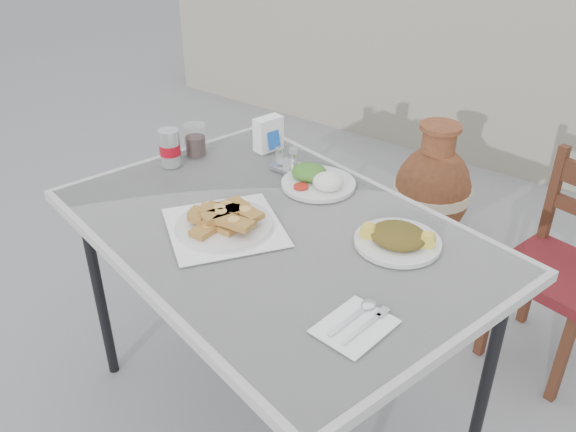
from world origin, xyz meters
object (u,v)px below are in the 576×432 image
Objects in this scene: soda_can at (170,148)px; terracotta_urn at (432,192)px; cola_glass at (195,142)px; chair at (563,266)px; cafe_table at (274,241)px; salad_rice_plate at (318,179)px; salad_chopped_plate at (398,238)px; condiment_caddy at (289,163)px; napkin_holder at (268,134)px; pide_plate at (224,219)px.

soda_can is 1.49m from terracotta_urn.
chair is at bearing 28.96° from cola_glass.
salad_rice_plate is at bearing 97.52° from cafe_table.
cola_glass is at bearing 85.80° from soda_can.
salad_chopped_plate is 2.13× the size of condiment_caddy.
soda_can is 1.14× the size of condiment_caddy.
soda_can is 0.38m from napkin_holder.
salad_chopped_plate reaches higher than terracotta_urn.
salad_rice_plate reaches higher than salad_chopped_plate.
salad_rice_plate reaches higher than cafe_table.
cola_glass is at bearing -172.57° from salad_rice_plate.
soda_can reaches higher than cafe_table.
napkin_holder is 0.19m from condiment_caddy.
napkin_holder is 1.09× the size of condiment_caddy.
pide_plate reaches higher than salad_rice_plate.
napkin_holder is 0.19× the size of terracotta_urn.
soda_can is 0.44m from condiment_caddy.
salad_chopped_plate is 0.37× the size of terracotta_urn.
cola_glass is (-0.91, 0.10, 0.03)m from salad_chopped_plate.
napkin_holder is at bearing 151.23° from condiment_caddy.
salad_chopped_plate is 0.91m from cola_glass.
soda_can reaches higher than cola_glass.
chair is at bearing 32.84° from soda_can.
cafe_table is at bearing -159.29° from salad_chopped_plate.
soda_can reaches higher than pide_plate.
salad_rice_plate is (-0.04, 0.30, 0.08)m from cafe_table.
napkin_holder is at bearing 157.64° from salad_rice_plate.
chair is at bearing 66.55° from salad_chopped_plate.
napkin_holder is at bearing 129.86° from cafe_table.
napkin_holder is (0.20, 0.32, -0.00)m from soda_can.
terracotta_urn is at bearing 92.41° from cafe_table.
soda_can is (-0.92, -0.02, 0.05)m from salad_chopped_plate.
condiment_caddy is 1.19m from terracotta_urn.
condiment_caddy reaches higher than pide_plate.
cola_glass is at bearing -113.02° from terracotta_urn.
napkin_holder reaches higher than salad_chopped_plate.
pide_plate is 3.90× the size of condiment_caddy.
salad_rice_plate is at bearing -14.57° from condiment_caddy.
cafe_table is 1.47m from terracotta_urn.
salad_chopped_plate is (0.35, 0.13, 0.08)m from cafe_table.
condiment_caddy is at bearing 159.61° from salad_chopped_plate.
salad_chopped_plate is (0.47, 0.23, -0.01)m from pide_plate.
salad_chopped_plate is 0.77m from napkin_holder.
cola_glass is (-0.55, 0.23, 0.11)m from cafe_table.
soda_can is (-0.56, 0.11, 0.13)m from cafe_table.
cafe_table is at bearing -22.66° from cola_glass.
cola_glass reaches higher than pide_plate.
terracotta_urn is at bearing 87.91° from pide_plate.
salad_rice_plate is 0.35m from napkin_holder.
condiment_caddy is (0.37, 0.23, -0.04)m from soda_can.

